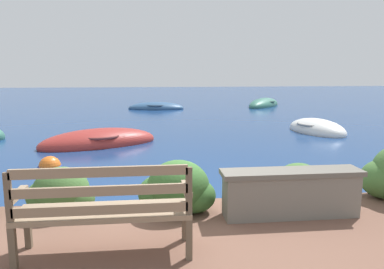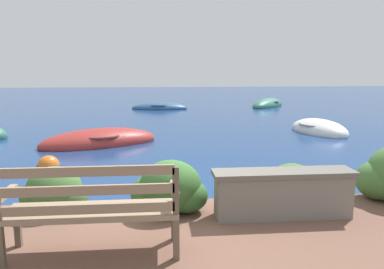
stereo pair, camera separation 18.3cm
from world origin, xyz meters
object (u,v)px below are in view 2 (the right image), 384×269
object	(u,v)px
mooring_buoy	(49,166)
park_bench	(92,207)
rowboat_nearest	(100,142)
rowboat_far	(319,130)
rowboat_distant	(268,105)
rowboat_outer	(160,108)

from	to	relation	value
mooring_buoy	park_bench	bearing A→B (deg)	-69.20
park_bench	rowboat_nearest	world-z (taller)	park_bench
park_bench	rowboat_nearest	size ratio (longest dim) A/B	0.48
rowboat_nearest	mooring_buoy	size ratio (longest dim) A/B	7.12
rowboat_nearest	rowboat_far	size ratio (longest dim) A/B	1.31
park_bench	mooring_buoy	bearing A→B (deg)	106.97
rowboat_far	rowboat_distant	world-z (taller)	rowboat_distant
rowboat_nearest	mooring_buoy	bearing A→B (deg)	-127.49
rowboat_distant	rowboat_outer	bearing A→B (deg)	-44.70
park_bench	mooring_buoy	world-z (taller)	park_bench
park_bench	rowboat_nearest	xyz separation A→B (m)	(-0.93, 6.69, -0.64)
rowboat_nearest	rowboat_outer	world-z (taller)	rowboat_nearest
park_bench	rowboat_outer	bearing A→B (deg)	83.39
park_bench	rowboat_outer	distance (m)	15.95
rowboat_far	rowboat_distant	size ratio (longest dim) A/B	0.77
rowboat_nearest	rowboat_distant	world-z (taller)	rowboat_distant
rowboat_outer	mooring_buoy	xyz separation A→B (m)	(-2.34, -11.81, 0.02)
rowboat_outer	mooring_buoy	distance (m)	12.04
park_bench	rowboat_distant	size ratio (longest dim) A/B	0.48
rowboat_nearest	mooring_buoy	world-z (taller)	rowboat_nearest
rowboat_outer	rowboat_far	bearing A→B (deg)	-51.58
rowboat_nearest	rowboat_distant	bearing A→B (deg)	29.12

